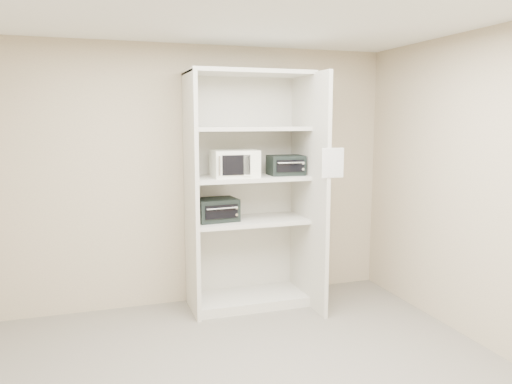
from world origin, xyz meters
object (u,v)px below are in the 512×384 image
object	(u,v)px
toaster_oven_lower	(216,210)
shelving_unit	(253,199)
microwave	(235,163)
toaster_oven_upper	(286,165)

from	to	relation	value
toaster_oven_lower	shelving_unit	bearing A→B (deg)	-7.35
toaster_oven_lower	microwave	bearing A→B (deg)	-24.65
shelving_unit	toaster_oven_upper	xyz separation A→B (m)	(0.34, -0.05, 0.34)
toaster_oven_upper	toaster_oven_lower	bearing A→B (deg)	177.44
shelving_unit	toaster_oven_upper	distance (m)	0.49
toaster_oven_upper	shelving_unit	bearing A→B (deg)	173.83
microwave	toaster_oven_lower	world-z (taller)	microwave
microwave	toaster_oven_lower	distance (m)	0.51
toaster_oven_lower	toaster_oven_upper	bearing A→B (deg)	-10.56
shelving_unit	toaster_oven_upper	world-z (taller)	shelving_unit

